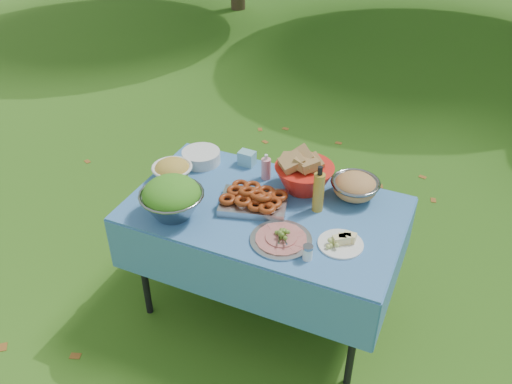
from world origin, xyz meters
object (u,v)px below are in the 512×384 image
charcuterie_platter (281,235)px  plate_stack (201,157)px  bread_bowl (304,172)px  pasta_bowl_steel (355,186)px  picnic_table (264,260)px  oil_bottle (319,189)px  salad_bowl (172,198)px

charcuterie_platter → plate_stack: bearing=145.8°
bread_bowl → pasta_bowl_steel: 0.29m
picnic_table → oil_bottle: (0.26, 0.10, 0.52)m
picnic_table → bread_bowl: size_ratio=4.40×
charcuterie_platter → picnic_table: bearing=129.2°
plate_stack → bread_bowl: (0.66, -0.01, 0.07)m
charcuterie_platter → bread_bowl: bearing=96.5°
salad_bowl → pasta_bowl_steel: (0.82, 0.54, -0.04)m
oil_bottle → bread_bowl: bearing=130.6°
picnic_table → salad_bowl: 0.69m
salad_bowl → charcuterie_platter: size_ratio=1.07×
plate_stack → pasta_bowl_steel: bearing=1.5°
picnic_table → pasta_bowl_steel: pasta_bowl_steel is taller
oil_bottle → pasta_bowl_steel: bearing=52.6°
pasta_bowl_steel → charcuterie_platter: pasta_bowl_steel is taller
plate_stack → bread_bowl: size_ratio=0.69×
oil_bottle → picnic_table: bearing=-159.8°
bread_bowl → oil_bottle: 0.21m
oil_bottle → salad_bowl: bearing=-152.7°
bread_bowl → oil_bottle: oil_bottle is taller
pasta_bowl_steel → charcuterie_platter: (-0.23, -0.51, -0.03)m
pasta_bowl_steel → plate_stack: bearing=-178.5°
plate_stack → bread_bowl: 0.66m
salad_bowl → bread_bowl: size_ratio=1.00×
pasta_bowl_steel → oil_bottle: oil_bottle is taller
pasta_bowl_steel → oil_bottle: 0.25m
salad_bowl → oil_bottle: (0.68, 0.35, 0.03)m
bread_bowl → charcuterie_platter: (0.05, -0.47, -0.08)m
salad_bowl → plate_stack: size_ratio=1.45×
plate_stack → pasta_bowl_steel: pasta_bowl_steel is taller
charcuterie_platter → oil_bottle: 0.34m
charcuterie_platter → salad_bowl: bearing=-176.7°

